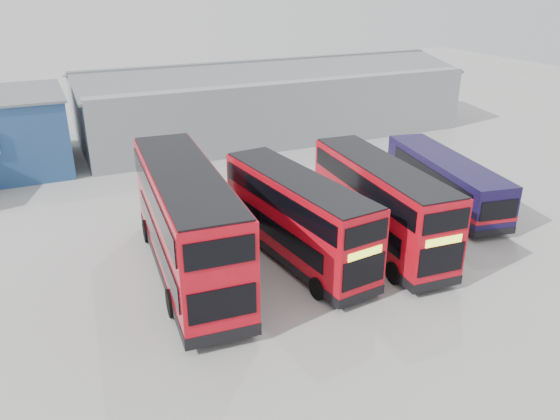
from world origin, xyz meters
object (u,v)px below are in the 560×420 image
(double_decker_right, at_px, (380,206))
(single_decker_blue, at_px, (444,181))
(maintenance_shed, at_px, (267,100))
(double_decker_left, at_px, (187,225))
(double_decker_centre, at_px, (297,219))

(double_decker_right, xyz_separation_m, single_decker_blue, (6.36, 2.87, -0.71))
(maintenance_shed, relative_size, double_decker_left, 2.62)
(double_decker_left, relative_size, double_decker_right, 1.16)
(double_decker_right, bearing_deg, maintenance_shed, 84.57)
(maintenance_shed, distance_m, double_decker_right, 22.13)
(double_decker_centre, relative_size, single_decker_blue, 0.94)
(double_decker_left, relative_size, single_decker_blue, 1.12)
(double_decker_right, distance_m, single_decker_blue, 7.01)
(maintenance_shed, xyz_separation_m, single_decker_blue, (2.77, -18.96, -1.24))
(maintenance_shed, relative_size, double_decker_right, 3.05)
(double_decker_right, relative_size, single_decker_blue, 0.96)
(double_decker_centre, height_order, double_decker_right, double_decker_right)
(double_decker_right, height_order, single_decker_blue, double_decker_right)
(maintenance_shed, bearing_deg, single_decker_blue, -81.70)
(double_decker_left, height_order, single_decker_blue, double_decker_left)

